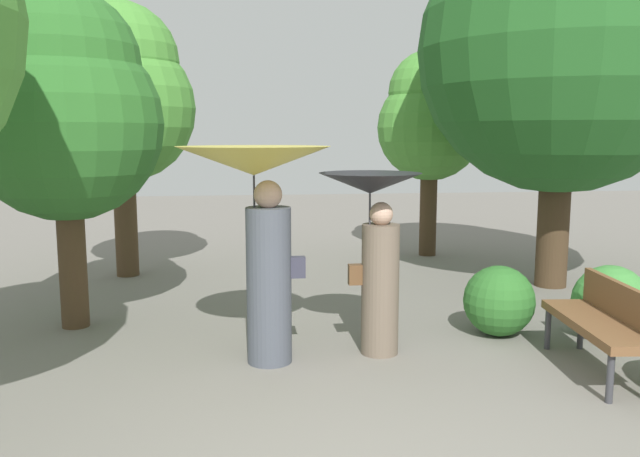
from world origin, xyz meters
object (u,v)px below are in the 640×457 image
(person_right, at_px, (375,234))
(tree_near_left, at_px, (64,106))
(tree_mid_right, at_px, (430,117))
(tree_mid_left, at_px, (120,94))
(person_left, at_px, (259,203))
(tree_near_right, at_px, (564,28))
(park_bench, at_px, (605,319))

(person_right, xyz_separation_m, tree_near_left, (-3.19, 1.32, 1.27))
(person_right, relative_size, tree_mid_right, 0.49)
(tree_near_left, relative_size, tree_mid_left, 0.91)
(person_left, distance_m, tree_near_left, 2.68)
(person_left, xyz_separation_m, tree_mid_left, (-1.93, 4.14, 1.24))
(person_left, bearing_deg, person_right, -79.52)
(tree_near_left, relative_size, tree_near_right, 0.65)
(park_bench, distance_m, tree_near_right, 4.70)
(person_right, xyz_separation_m, park_bench, (1.97, -0.80, -0.70))
(tree_mid_right, bearing_deg, tree_near_right, -67.42)
(person_left, height_order, tree_mid_right, tree_mid_right)
(person_right, height_order, tree_near_right, tree_near_right)
(tree_near_left, bearing_deg, tree_near_right, 10.78)
(person_right, distance_m, tree_mid_right, 5.65)
(tree_mid_left, distance_m, tree_mid_right, 5.25)
(person_left, distance_m, tree_mid_left, 4.73)
(tree_mid_left, bearing_deg, person_right, -52.82)
(person_left, relative_size, tree_near_right, 0.36)
(person_left, distance_m, person_right, 1.18)
(tree_near_left, height_order, tree_near_right, tree_near_right)
(park_bench, bearing_deg, person_right, -106.35)
(person_left, relative_size, tree_mid_right, 0.56)
(person_right, distance_m, tree_near_left, 3.68)
(person_right, height_order, tree_near_left, tree_near_left)
(tree_mid_right, bearing_deg, park_bench, -90.99)
(park_bench, xyz_separation_m, tree_mid_left, (-5.03, 4.83, 2.26))
(tree_mid_right, bearing_deg, person_left, -121.58)
(person_right, bearing_deg, tree_mid_left, 42.12)
(tree_mid_left, relative_size, tree_mid_right, 1.13)
(tree_mid_right, bearing_deg, tree_near_left, -144.32)
(tree_near_left, bearing_deg, park_bench, -22.27)
(person_right, bearing_deg, person_left, 100.48)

